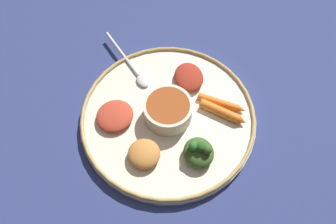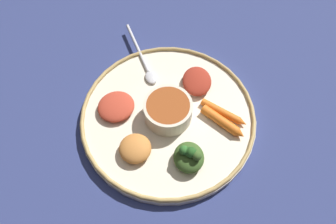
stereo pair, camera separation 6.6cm
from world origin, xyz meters
name	(u,v)px [view 1 (the left image)]	position (x,y,z in m)	size (l,w,h in m)	color
ground_plane	(168,120)	(0.00, 0.00, 0.00)	(2.40, 2.40, 0.00)	navy
platter	(168,118)	(0.00, 0.00, 0.01)	(0.35, 0.35, 0.02)	beige
platter_rim	(168,115)	(0.00, 0.00, 0.02)	(0.35, 0.35, 0.01)	tan
center_bowl	(168,110)	(0.00, 0.00, 0.04)	(0.10, 0.10, 0.04)	beige
spoon	(132,67)	(-0.09, 0.11, 0.02)	(0.12, 0.15, 0.01)	silver
greens_pile	(199,152)	(0.06, -0.08, 0.04)	(0.07, 0.08, 0.05)	#385623
carrot_near_spoon	(222,112)	(0.11, 0.01, 0.03)	(0.10, 0.06, 0.02)	orange
carrot_outer	(221,103)	(0.11, 0.03, 0.02)	(0.10, 0.04, 0.01)	orange
mound_berbere_red	(115,116)	(-0.10, -0.01, 0.03)	(0.07, 0.07, 0.02)	#B73D28
mound_beet	(189,77)	(0.04, 0.09, 0.03)	(0.07, 0.06, 0.02)	maroon
mound_squash	(144,154)	(-0.04, -0.09, 0.03)	(0.06, 0.06, 0.03)	#C67A38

